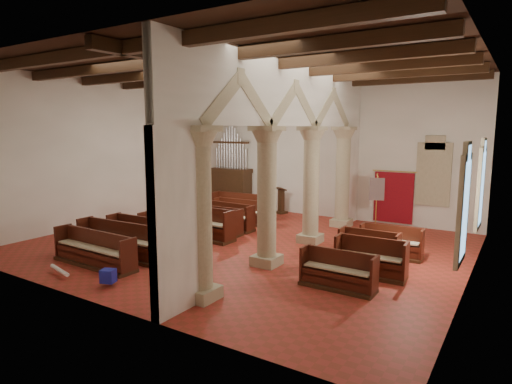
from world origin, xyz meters
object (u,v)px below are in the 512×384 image
object	(u,v)px
processional_banner	(376,215)
aisle_pew_0	(338,276)
pipe_organ	(231,181)
lectern	(281,202)
nave_pew_0	(94,254)

from	to	relation	value
processional_banner	aisle_pew_0	xyz separation A→B (m)	(0.81, -5.80, -0.47)
pipe_organ	lectern	xyz separation A→B (m)	(2.90, -0.01, -0.83)
lectern	nave_pew_0	size ratio (longest dim) A/B	0.42
pipe_organ	aisle_pew_0	distance (m)	11.68
lectern	pipe_organ	bearing A→B (deg)	-162.92
pipe_organ	nave_pew_0	xyz separation A→B (m)	(2.03, -9.75, -1.04)
processional_banner	lectern	bearing A→B (deg)	138.93
pipe_organ	aisle_pew_0	world-z (taller)	pipe_organ
lectern	aisle_pew_0	world-z (taller)	lectern
pipe_organ	nave_pew_0	bearing A→B (deg)	-78.22
pipe_organ	nave_pew_0	distance (m)	10.01
lectern	aisle_pew_0	xyz separation A→B (m)	(5.87, -7.62, -0.21)
pipe_organ	nave_pew_0	size ratio (longest dim) A/B	1.41
processional_banner	nave_pew_0	xyz separation A→B (m)	(-5.93, -7.91, -0.46)
lectern	nave_pew_0	xyz separation A→B (m)	(-0.87, -9.74, -0.20)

